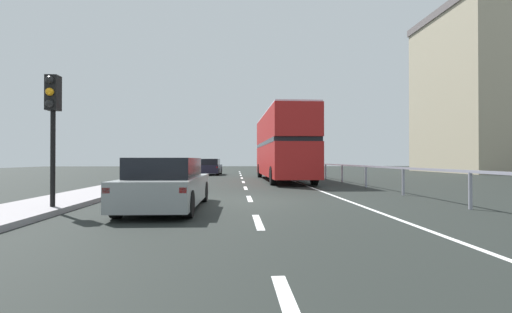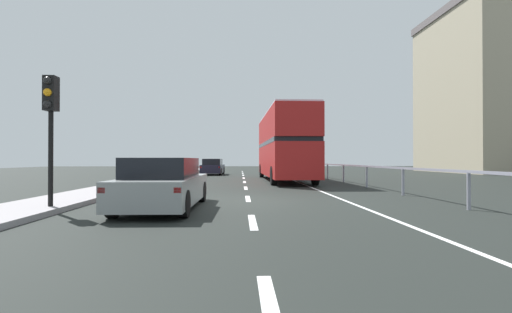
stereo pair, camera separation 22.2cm
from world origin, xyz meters
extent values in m
cube|color=black|center=(0.00, 0.00, -0.05)|extent=(74.94, 120.00, 0.10)
cube|color=gray|center=(-5.79, 0.00, 0.07)|extent=(2.06, 80.00, 0.14)
cube|color=silver|center=(0.00, -8.53, 0.00)|extent=(0.16, 1.90, 0.01)
cube|color=silver|center=(0.00, -4.01, 0.00)|extent=(0.16, 1.90, 0.01)
cube|color=silver|center=(0.00, 0.51, 0.00)|extent=(0.16, 1.90, 0.01)
cube|color=silver|center=(0.00, 5.03, 0.00)|extent=(0.16, 1.90, 0.01)
cube|color=silver|center=(0.00, 9.55, 0.00)|extent=(0.16, 1.90, 0.01)
cube|color=silver|center=(0.00, 14.07, 0.00)|extent=(0.16, 1.90, 0.01)
cube|color=silver|center=(0.00, 18.60, 0.00)|extent=(0.16, 1.90, 0.01)
cube|color=silver|center=(0.00, 23.12, 0.00)|extent=(0.16, 1.90, 0.01)
cube|color=silver|center=(0.00, 27.64, 0.00)|extent=(0.16, 1.90, 0.01)
cube|color=silver|center=(3.16, 9.00, 0.00)|extent=(0.12, 46.00, 0.01)
cube|color=gray|center=(5.83, 9.00, 1.02)|extent=(0.08, 42.00, 0.08)
cylinder|color=gray|center=(5.83, -2.45, 0.51)|extent=(0.10, 0.10, 1.02)
cylinder|color=gray|center=(5.83, 1.36, 0.51)|extent=(0.10, 0.10, 1.02)
cylinder|color=gray|center=(5.83, 5.18, 0.51)|extent=(0.10, 0.10, 1.02)
cylinder|color=gray|center=(5.83, 9.00, 0.51)|extent=(0.10, 0.10, 1.02)
cylinder|color=gray|center=(5.83, 12.82, 0.51)|extent=(0.10, 0.10, 1.02)
cylinder|color=gray|center=(5.83, 16.64, 0.51)|extent=(0.10, 0.10, 1.02)
cylinder|color=gray|center=(5.83, 20.45, 0.51)|extent=(0.10, 0.10, 1.02)
cylinder|color=gray|center=(5.83, 24.27, 0.51)|extent=(0.10, 0.10, 1.02)
cylinder|color=gray|center=(5.83, 28.09, 0.51)|extent=(0.10, 0.10, 1.02)
cube|color=#AE1C1A|center=(2.52, 10.84, 1.29)|extent=(2.57, 11.20, 1.89)
cube|color=black|center=(2.52, 10.84, 2.36)|extent=(2.59, 10.76, 0.24)
cube|color=#AE1C1A|center=(2.52, 10.84, 3.32)|extent=(2.57, 11.20, 1.69)
cube|color=silver|center=(2.52, 10.84, 4.21)|extent=(2.52, 10.98, 0.10)
cube|color=black|center=(2.44, 16.41, 1.39)|extent=(2.17, 0.07, 1.32)
cube|color=yellow|center=(2.44, 16.41, 3.74)|extent=(1.45, 0.06, 0.28)
cylinder|color=black|center=(1.36, 15.01, 0.50)|extent=(0.29, 1.00, 1.00)
cylinder|color=black|center=(3.57, 15.04, 0.50)|extent=(0.29, 1.00, 1.00)
cylinder|color=black|center=(1.48, 6.85, 0.50)|extent=(0.29, 1.00, 1.00)
cylinder|color=black|center=(3.69, 6.88, 0.50)|extent=(0.29, 1.00, 1.00)
cube|color=gray|center=(-2.34, -1.81, 0.52)|extent=(1.90, 4.61, 0.69)
cube|color=black|center=(-2.34, -2.03, 1.13)|extent=(1.64, 2.55, 0.52)
cube|color=red|center=(-3.19, -4.04, 0.70)|extent=(0.16, 0.06, 0.12)
cube|color=red|center=(-1.59, -4.08, 0.70)|extent=(0.16, 0.06, 0.12)
cylinder|color=black|center=(-3.12, -0.20, 0.32)|extent=(0.21, 0.64, 0.64)
cylinder|color=black|center=(-1.49, -0.24, 0.32)|extent=(0.21, 0.64, 0.64)
cylinder|color=black|center=(-3.19, -3.37, 0.32)|extent=(0.21, 0.64, 0.64)
cylinder|color=black|center=(-1.56, -3.41, 0.32)|extent=(0.21, 0.64, 0.64)
cylinder|color=black|center=(-5.16, -2.27, 1.82)|extent=(0.12, 0.12, 3.36)
cube|color=black|center=(-5.16, -2.27, 3.05)|extent=(0.30, 0.30, 0.90)
sphere|color=black|center=(-5.16, -2.44, 3.35)|extent=(0.20, 0.20, 0.20)
sphere|color=orange|center=(-5.16, -2.44, 3.05)|extent=(0.20, 0.20, 0.20)
sphere|color=black|center=(-5.16, -2.44, 2.75)|extent=(0.20, 0.20, 0.20)
cube|color=#1D1D30|center=(-2.66, 19.85, 0.53)|extent=(1.91, 4.25, 0.70)
cube|color=black|center=(-2.67, 19.64, 1.14)|extent=(1.62, 2.36, 0.52)
cube|color=red|center=(-3.51, 17.82, 0.71)|extent=(0.16, 0.07, 0.12)
cube|color=red|center=(-1.98, 17.75, 0.71)|extent=(0.16, 0.07, 0.12)
cylinder|color=black|center=(-3.38, 21.27, 0.32)|extent=(0.23, 0.65, 0.64)
cylinder|color=black|center=(-1.81, 21.20, 0.32)|extent=(0.23, 0.65, 0.64)
cylinder|color=black|center=(-3.50, 18.49, 0.32)|extent=(0.23, 0.65, 0.64)
cylinder|color=black|center=(-1.93, 18.42, 0.32)|extent=(0.23, 0.65, 0.64)
camera|label=1|loc=(-0.49, -11.66, 1.34)|focal=24.96mm
camera|label=2|loc=(-0.27, -11.68, 1.34)|focal=24.96mm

